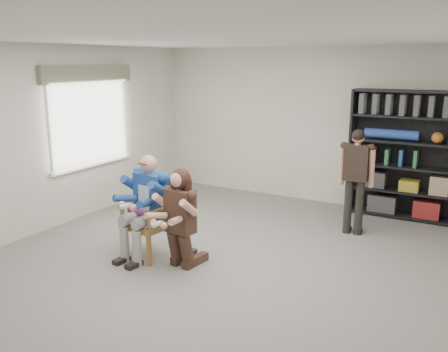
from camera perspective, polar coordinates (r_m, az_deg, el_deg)
The scene contains 8 objects.
room_shell at distance 5.65m, azimuth -1.18°, elevation 1.96°, with size 6.00×7.00×2.80m, color beige, non-canonical shape.
floor at distance 6.09m, azimuth -1.12°, elevation -11.05°, with size 6.00×7.00×0.01m, color slate.
window_left at distance 8.20m, azimuth -15.75°, elevation 6.74°, with size 0.16×2.00×1.75m, color white, non-canonical shape.
armchair at distance 6.36m, azimuth -9.17°, elevation -5.00°, with size 0.62×0.60×1.06m, color brown, non-canonical shape.
seated_man at distance 6.31m, azimuth -9.22°, elevation -3.62°, with size 0.60×0.83×1.38m, color navy, non-canonical shape.
kneeling_woman at distance 5.90m, azimuth -5.47°, elevation -5.31°, with size 0.53×0.85×1.27m, color #351D19, non-canonical shape.
bookshelf at distance 8.27m, azimuth 21.01°, elevation 2.32°, with size 1.80×0.38×2.10m, color black, non-canonical shape.
standing_man at distance 7.27m, azimuth 15.50°, elevation -0.75°, with size 0.49×0.27×1.60m, color black, non-canonical shape.
Camera 1 is at (2.79, -4.78, 2.55)m, focal length 38.00 mm.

